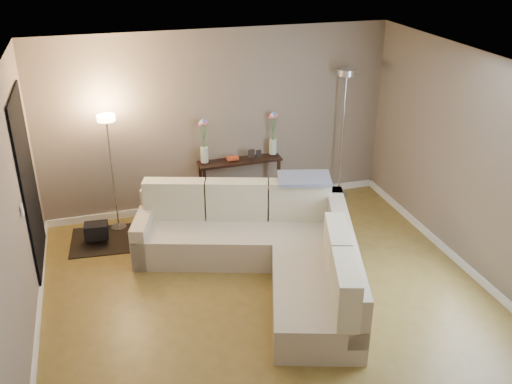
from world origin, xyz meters
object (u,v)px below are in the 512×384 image
object	(u,v)px
console_table	(235,180)
floor_lamp_lit	(110,151)
floor_lamp_unlit	(344,109)
sectional_sofa	(267,246)

from	to	relation	value
console_table	floor_lamp_lit	world-z (taller)	floor_lamp_lit
console_table	floor_lamp_unlit	size ratio (longest dim) A/B	0.62
sectional_sofa	console_table	world-z (taller)	sectional_sofa
floor_lamp_lit	floor_lamp_unlit	size ratio (longest dim) A/B	0.83
floor_lamp_lit	floor_lamp_unlit	world-z (taller)	floor_lamp_unlit
floor_lamp_unlit	floor_lamp_lit	bearing A→B (deg)	-177.86
sectional_sofa	floor_lamp_unlit	xyz separation A→B (m)	(1.70, 1.72, 1.06)
floor_lamp_lit	floor_lamp_unlit	xyz separation A→B (m)	(3.37, 0.13, 0.24)
floor_lamp_lit	console_table	bearing A→B (deg)	6.86
sectional_sofa	console_table	distance (m)	1.80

